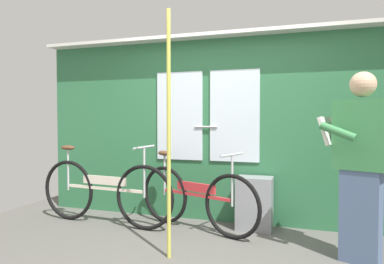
{
  "coord_description": "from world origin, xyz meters",
  "views": [
    {
      "loc": [
        0.99,
        -3.15,
        1.26
      ],
      "look_at": [
        -0.19,
        0.46,
        1.12
      ],
      "focal_mm": 33.33,
      "sensor_mm": 36.0,
      "label": 1
    }
  ],
  "objects_px": {
    "bicycle_leaning_behind": "(104,192)",
    "trash_bin_by_wall": "(255,203)",
    "handrail_pole": "(169,135)",
    "passenger_reading_newspaper": "(360,162)",
    "bicycle_near_door": "(195,198)"
  },
  "relations": [
    {
      "from": "handrail_pole",
      "to": "bicycle_near_door",
      "type": "bearing_deg",
      "value": 91.07
    },
    {
      "from": "bicycle_leaning_behind",
      "to": "trash_bin_by_wall",
      "type": "relative_size",
      "value": 3.06
    },
    {
      "from": "bicycle_leaning_behind",
      "to": "trash_bin_by_wall",
      "type": "bearing_deg",
      "value": 16.81
    },
    {
      "from": "passenger_reading_newspaper",
      "to": "trash_bin_by_wall",
      "type": "height_order",
      "value": "passenger_reading_newspaper"
    },
    {
      "from": "bicycle_near_door",
      "to": "trash_bin_by_wall",
      "type": "distance_m",
      "value": 0.68
    },
    {
      "from": "trash_bin_by_wall",
      "to": "handrail_pole",
      "type": "bearing_deg",
      "value": -119.72
    },
    {
      "from": "handrail_pole",
      "to": "passenger_reading_newspaper",
      "type": "bearing_deg",
      "value": 14.75
    },
    {
      "from": "bicycle_leaning_behind",
      "to": "trash_bin_by_wall",
      "type": "distance_m",
      "value": 1.77
    },
    {
      "from": "bicycle_near_door",
      "to": "bicycle_leaning_behind",
      "type": "relative_size",
      "value": 0.85
    },
    {
      "from": "bicycle_leaning_behind",
      "to": "handrail_pole",
      "type": "xyz_separation_m",
      "value": [
        1.12,
        -0.71,
        0.72
      ]
    },
    {
      "from": "bicycle_near_door",
      "to": "passenger_reading_newspaper",
      "type": "xyz_separation_m",
      "value": [
        1.64,
        -0.41,
        0.51
      ]
    },
    {
      "from": "bicycle_leaning_behind",
      "to": "trash_bin_by_wall",
      "type": "xyz_separation_m",
      "value": [
        1.73,
        0.37,
        -0.09
      ]
    },
    {
      "from": "bicycle_leaning_behind",
      "to": "passenger_reading_newspaper",
      "type": "xyz_separation_m",
      "value": [
        2.74,
        -0.28,
        0.49
      ]
    },
    {
      "from": "bicycle_near_door",
      "to": "passenger_reading_newspaper",
      "type": "distance_m",
      "value": 1.77
    },
    {
      "from": "bicycle_leaning_behind",
      "to": "passenger_reading_newspaper",
      "type": "height_order",
      "value": "passenger_reading_newspaper"
    }
  ]
}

